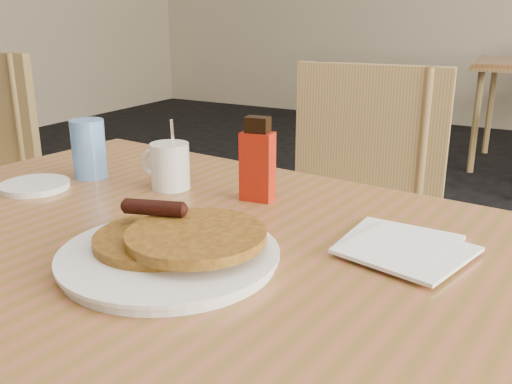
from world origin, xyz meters
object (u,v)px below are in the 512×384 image
Objects in this scene: syrup_bottle at (257,162)px; pancake_plate at (172,249)px; main_table at (186,256)px; coffee_mug at (169,165)px; chair_main_far at (354,207)px; blue_tumbler at (89,149)px.

pancake_plate is at bearing -91.88° from syrup_bottle.
syrup_bottle is at bearing 95.58° from pancake_plate.
main_table is at bearing 116.98° from pancake_plate.
syrup_bottle is at bearing 84.87° from main_table.
chair_main_far is at bearing 68.51° from coffee_mug.
syrup_bottle reaches higher than blue_tumbler.
blue_tumbler is at bearing -176.08° from coffee_mug.
chair_main_far reaches higher than coffee_mug.
coffee_mug is (-0.17, 0.18, 0.09)m from main_table.
chair_main_far is 0.64m from coffee_mug.
coffee_mug is at bearing 179.45° from syrup_bottle.
syrup_bottle is at bearing 6.62° from blue_tumbler.
syrup_bottle reaches higher than pancake_plate.
coffee_mug is at bearing 133.14° from main_table.
coffee_mug is (-0.22, 0.28, 0.03)m from pancake_plate.
main_table is 0.24m from syrup_bottle.
pancake_plate is (0.05, -0.09, 0.06)m from main_table.
blue_tumbler reaches higher than pancake_plate.
chair_main_far is 6.53× the size of coffee_mug.
coffee_mug is at bearing 6.33° from blue_tumbler.
pancake_plate is at bearing -63.02° from main_table.
chair_main_far is 5.97× the size of syrup_bottle.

